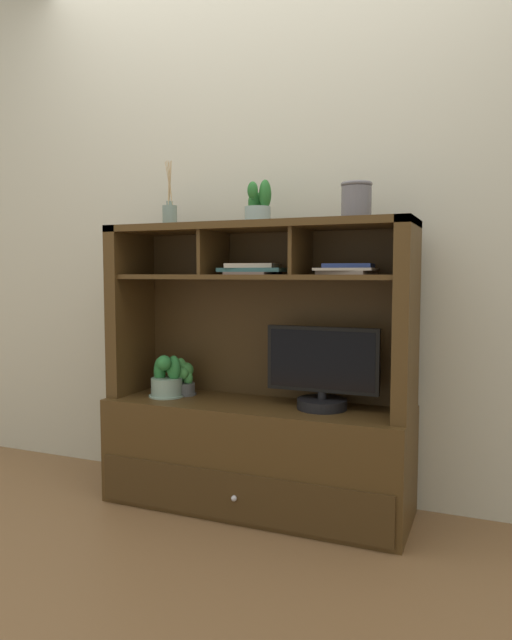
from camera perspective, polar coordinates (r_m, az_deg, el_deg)
name	(u,v)px	position (r m, az deg, el deg)	size (l,w,h in m)	color
floor_plane	(256,508)	(2.68, 0.00, -18.06)	(6.00, 6.00, 0.02)	brown
back_wall	(276,191)	(2.72, 2.00, 12.56)	(6.00, 0.02, 2.80)	beige
media_console	(257,420)	(2.56, 0.06, -9.87)	(1.33, 0.46, 1.24)	#473015
tv_monitor	(322,373)	(2.41, 6.56, -5.19)	(0.47, 0.21, 0.34)	black
potted_orchid	(184,378)	(2.71, -7.12, -5.73)	(0.11, 0.11, 0.17)	#4E5050
potted_fern	(167,379)	(2.68, -8.78, -5.81)	(0.16, 0.16, 0.19)	gray
magazine_stack_left	(254,269)	(2.48, -0.25, 5.03)	(0.28, 0.22, 0.05)	gray
magazine_stack_centre	(347,269)	(2.35, 8.99, 4.95)	(0.24, 0.21, 0.04)	gray
diffuser_bottle	(170,215)	(2.69, -8.50, 10.23)	(0.07, 0.07, 0.29)	gray
potted_succulent	(258,207)	(2.51, 0.24, 11.08)	(0.13, 0.13, 0.18)	#8BA19C
ceramic_vase	(356,201)	(2.35, 9.87, 11.53)	(0.12, 0.12, 0.14)	#5F5C62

